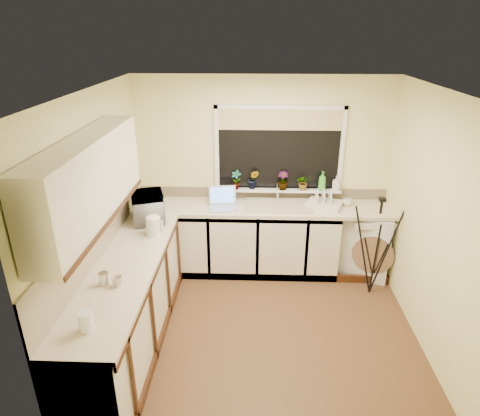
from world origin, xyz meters
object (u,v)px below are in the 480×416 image
object	(u,v)px
plant_d	(303,182)
kettle	(154,226)
soap_bottle_clear	(336,183)
laptop	(223,202)
glass_jug	(86,321)
plant_b	(253,179)
plant_a	(236,180)
cup_back	(347,202)
washing_machine	(367,241)
tripod	(376,247)
plant_c	(283,181)
soap_bottle_green	(322,181)
steel_jar	(104,279)
dish_rack	(324,204)
microwave	(148,207)
cup_left	(117,281)

from	to	relation	value
plant_d	kettle	bearing A→B (deg)	-148.34
soap_bottle_clear	laptop	bearing A→B (deg)	-169.74
glass_jug	plant_b	world-z (taller)	plant_b
plant_a	cup_back	size ratio (longest dim) A/B	2.17
washing_machine	tripod	xyz separation A→B (m)	(-0.04, -0.50, 0.19)
plant_a	plant_c	size ratio (longest dim) A/B	1.04
kettle	soap_bottle_green	size ratio (longest dim) A/B	0.82
laptop	glass_jug	xyz separation A→B (m)	(-0.82, -2.34, 0.01)
steel_jar	plant_c	size ratio (longest dim) A/B	0.49
plant_a	cup_back	world-z (taller)	plant_a
dish_rack	plant_b	xyz separation A→B (m)	(-0.89, 0.20, 0.24)
laptop	dish_rack	xyz separation A→B (m)	(1.26, 0.06, -0.03)
plant_d	soap_bottle_green	distance (m)	0.23
plant_b	glass_jug	bearing A→B (deg)	-114.60
laptop	tripod	world-z (taller)	tripod
plant_a	cup_back	bearing A→B (deg)	-5.85
kettle	glass_jug	size ratio (longest dim) A/B	1.31
plant_d	plant_a	bearing A→B (deg)	179.99
washing_machine	plant_c	distance (m)	1.34
microwave	plant_d	size ratio (longest dim) A/B	2.66
glass_jug	steel_jar	xyz separation A→B (m)	(-0.07, 0.59, -0.02)
laptop	plant_d	size ratio (longest dim) A/B	1.85
glass_jug	cup_back	size ratio (longest dim) A/B	1.37
washing_machine	plant_a	world-z (taller)	plant_a
steel_jar	soap_bottle_green	size ratio (longest dim) A/B	0.47
plant_b	plant_a	bearing A→B (deg)	-174.35
plant_c	soap_bottle_green	bearing A→B (deg)	-1.00
soap_bottle_clear	tripod	bearing A→B (deg)	-61.84
washing_machine	dish_rack	size ratio (longest dim) A/B	2.05
glass_jug	plant_d	xyz separation A→B (m)	(1.83, 2.59, 0.17)
steel_jar	cup_left	world-z (taller)	steel_jar
kettle	glass_jug	bearing A→B (deg)	-95.33
dish_rack	soap_bottle_green	world-z (taller)	soap_bottle_green
plant_c	cup_left	size ratio (longest dim) A/B	2.47
plant_b	soap_bottle_green	distance (m)	0.87
tripod	steel_jar	size ratio (longest dim) A/B	10.62
kettle	plant_b	xyz separation A→B (m)	(1.05, 1.06, 0.17)
steel_jar	plant_d	world-z (taller)	plant_d
laptop	plant_a	distance (m)	0.36
washing_machine	soap_bottle_clear	world-z (taller)	soap_bottle_clear
washing_machine	microwave	distance (m)	2.78
kettle	glass_jug	distance (m)	1.55
soap_bottle_clear	dish_rack	bearing A→B (deg)	-129.39
plant_b	plant_d	world-z (taller)	plant_b
laptop	plant_d	xyz separation A→B (m)	(1.01, 0.25, 0.18)
kettle	cup_left	distance (m)	0.98
plant_b	dish_rack	bearing A→B (deg)	-13.01
plant_b	cup_left	size ratio (longest dim) A/B	2.60
microwave	cup_back	xyz separation A→B (m)	(2.38, 0.48, -0.10)
tripod	plant_b	bearing A→B (deg)	136.76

